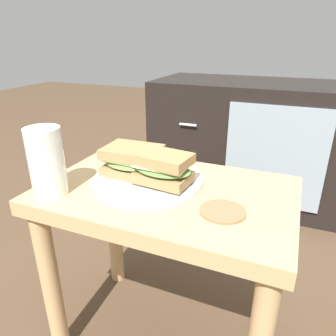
{
  "coord_description": "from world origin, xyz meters",
  "views": [
    {
      "loc": [
        0.24,
        -0.58,
        0.78
      ],
      "look_at": [
        0.0,
        0.0,
        0.51
      ],
      "focal_mm": 33.57,
      "sensor_mm": 36.0,
      "label": 1
    }
  ],
  "objects_px": {
    "sandwich_back": "(163,168)",
    "coaster": "(223,211)",
    "tv_cabinet": "(253,142)",
    "beer_glass": "(47,162)",
    "sandwich_front": "(133,161)",
    "plate": "(148,180)"
  },
  "relations": [
    {
      "from": "tv_cabinet",
      "to": "sandwich_front",
      "type": "bearing_deg",
      "value": -100.1
    },
    {
      "from": "plate",
      "to": "beer_glass",
      "type": "bearing_deg",
      "value": -142.07
    },
    {
      "from": "tv_cabinet",
      "to": "sandwich_front",
      "type": "distance_m",
      "value": 0.96
    },
    {
      "from": "tv_cabinet",
      "to": "beer_glass",
      "type": "xyz_separation_m",
      "value": [
        -0.29,
        -1.07,
        0.24
      ]
    },
    {
      "from": "tv_cabinet",
      "to": "beer_glass",
      "type": "distance_m",
      "value": 1.13
    },
    {
      "from": "tv_cabinet",
      "to": "sandwich_back",
      "type": "relative_size",
      "value": 6.91
    },
    {
      "from": "beer_glass",
      "to": "tv_cabinet",
      "type": "bearing_deg",
      "value": 74.83
    },
    {
      "from": "sandwich_back",
      "to": "coaster",
      "type": "xyz_separation_m",
      "value": [
        0.15,
        -0.06,
        -0.05
      ]
    },
    {
      "from": "sandwich_back",
      "to": "coaster",
      "type": "distance_m",
      "value": 0.17
    },
    {
      "from": "sandwich_front",
      "to": "beer_glass",
      "type": "distance_m",
      "value": 0.19
    },
    {
      "from": "tv_cabinet",
      "to": "beer_glass",
      "type": "bearing_deg",
      "value": -105.17
    },
    {
      "from": "sandwich_back",
      "to": "coaster",
      "type": "height_order",
      "value": "sandwich_back"
    },
    {
      "from": "tv_cabinet",
      "to": "plate",
      "type": "distance_m",
      "value": 0.96
    },
    {
      "from": "sandwich_front",
      "to": "beer_glass",
      "type": "xyz_separation_m",
      "value": [
        -0.12,
        -0.14,
        0.03
      ]
    },
    {
      "from": "tv_cabinet",
      "to": "coaster",
      "type": "distance_m",
      "value": 1.02
    },
    {
      "from": "plate",
      "to": "sandwich_back",
      "type": "relative_size",
      "value": 1.85
    },
    {
      "from": "sandwich_back",
      "to": "beer_glass",
      "type": "bearing_deg",
      "value": -150.57
    },
    {
      "from": "sandwich_front",
      "to": "sandwich_back",
      "type": "xyz_separation_m",
      "value": [
        0.09,
        -0.02,
        0.01
      ]
    },
    {
      "from": "sandwich_back",
      "to": "coaster",
      "type": "bearing_deg",
      "value": -20.83
    },
    {
      "from": "tv_cabinet",
      "to": "coaster",
      "type": "relative_size",
      "value": 10.65
    },
    {
      "from": "tv_cabinet",
      "to": "beer_glass",
      "type": "relative_size",
      "value": 6.55
    },
    {
      "from": "sandwich_front",
      "to": "sandwich_back",
      "type": "height_order",
      "value": "sandwich_back"
    }
  ]
}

